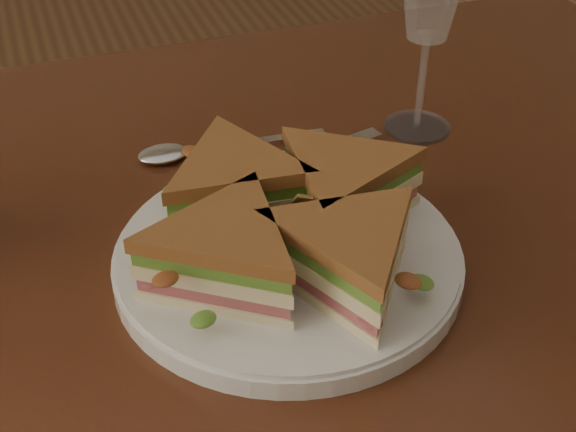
{
  "coord_description": "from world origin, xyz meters",
  "views": [
    {
      "loc": [
        -0.11,
        -0.5,
        1.15
      ],
      "look_at": [
        0.05,
        -0.04,
        0.8
      ],
      "focal_mm": 50.0,
      "sensor_mm": 36.0,
      "label": 1
    }
  ],
  "objects_px": {
    "plate": "(288,259)",
    "sandwich_wedges": "(288,221)",
    "table": "(214,337)",
    "spoon": "(187,152)",
    "knife": "(280,167)"
  },
  "relations": [
    {
      "from": "plate",
      "to": "sandwich_wedges",
      "type": "height_order",
      "value": "sandwich_wedges"
    },
    {
      "from": "table",
      "to": "spoon",
      "type": "xyz_separation_m",
      "value": [
        0.02,
        0.15,
        0.1
      ]
    },
    {
      "from": "plate",
      "to": "spoon",
      "type": "xyz_separation_m",
      "value": [
        -0.03,
        0.19,
        -0.0
      ]
    },
    {
      "from": "table",
      "to": "sandwich_wedges",
      "type": "bearing_deg",
      "value": -38.53
    },
    {
      "from": "knife",
      "to": "sandwich_wedges",
      "type": "bearing_deg",
      "value": -119.91
    },
    {
      "from": "sandwich_wedges",
      "to": "knife",
      "type": "bearing_deg",
      "value": 73.45
    },
    {
      "from": "spoon",
      "to": "knife",
      "type": "bearing_deg",
      "value": -31.72
    },
    {
      "from": "table",
      "to": "plate",
      "type": "bearing_deg",
      "value": -38.53
    },
    {
      "from": "table",
      "to": "plate",
      "type": "relative_size",
      "value": 4.43
    },
    {
      "from": "spoon",
      "to": "knife",
      "type": "distance_m",
      "value": 0.09
    },
    {
      "from": "plate",
      "to": "sandwich_wedges",
      "type": "distance_m",
      "value": 0.04
    },
    {
      "from": "sandwich_wedges",
      "to": "spoon",
      "type": "xyz_separation_m",
      "value": [
        -0.03,
        0.19,
        -0.04
      ]
    },
    {
      "from": "spoon",
      "to": "knife",
      "type": "height_order",
      "value": "spoon"
    },
    {
      "from": "knife",
      "to": "table",
      "type": "bearing_deg",
      "value": -148.74
    },
    {
      "from": "plate",
      "to": "knife",
      "type": "xyz_separation_m",
      "value": [
        0.04,
        0.14,
        -0.01
      ]
    }
  ]
}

